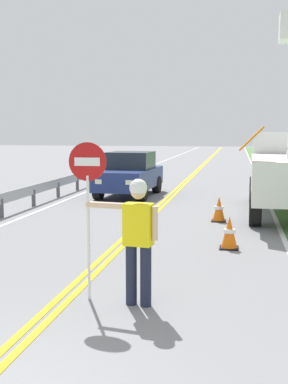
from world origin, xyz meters
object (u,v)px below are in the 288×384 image
object	(u,v)px
traffic_cone_lead	(229,233)
traffic_cone_mid	(219,209)
oncoming_sedan_nearest	(129,175)
stop_sign_paddle	(88,185)
flagger_worker	(138,234)

from	to	relation	value
traffic_cone_lead	traffic_cone_mid	xyz separation A→B (m)	(-0.34, 3.17, 0.00)
oncoming_sedan_nearest	traffic_cone_mid	size ratio (longest dim) A/B	5.97
stop_sign_paddle	traffic_cone_lead	xyz separation A→B (m)	(1.99, 3.59, -1.37)
traffic_cone_mid	traffic_cone_lead	bearing A→B (deg)	-83.91
stop_sign_paddle	traffic_cone_lead	distance (m)	4.33
flagger_worker	oncoming_sedan_nearest	size ratio (longest dim) A/B	0.44
stop_sign_paddle	oncoming_sedan_nearest	xyz separation A→B (m)	(-1.96, 11.58, -0.88)
oncoming_sedan_nearest	flagger_worker	bearing A→B (deg)	-76.90
oncoming_sedan_nearest	traffic_cone_mid	bearing A→B (deg)	-53.15
flagger_worker	traffic_cone_lead	xyz separation A→B (m)	(1.23, 3.70, -0.71)
oncoming_sedan_nearest	traffic_cone_lead	world-z (taller)	oncoming_sedan_nearest
traffic_cone_lead	oncoming_sedan_nearest	bearing A→B (deg)	116.31
oncoming_sedan_nearest	traffic_cone_lead	xyz separation A→B (m)	(3.95, -7.99, -0.50)
oncoming_sedan_nearest	traffic_cone_lead	distance (m)	8.93
flagger_worker	traffic_cone_lead	world-z (taller)	flagger_worker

